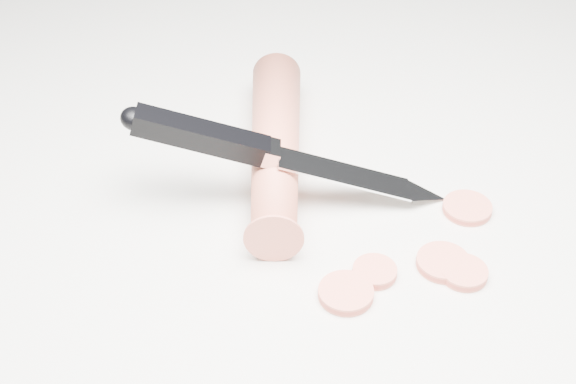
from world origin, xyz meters
TOP-DOWN VIEW (x-y plane):
  - ground at (0.00, 0.00)m, footprint 2.40×2.40m
  - carrot at (-0.02, 0.11)m, footprint 0.14×0.20m
  - carrot_slice_0 at (0.07, -0.01)m, footprint 0.04×0.04m
  - carrot_slice_1 at (0.02, -0.04)m, footprint 0.04×0.04m
  - carrot_slice_2 at (-0.06, -0.03)m, footprint 0.04×0.04m
  - carrot_slice_3 at (0.02, -0.06)m, footprint 0.03×0.03m
  - carrot_slice_4 at (-0.03, -0.02)m, footprint 0.03×0.03m
  - kitchen_knife at (-0.03, 0.08)m, footprint 0.22×0.15m

SIDE VIEW (x-z plane):
  - ground at x=0.00m, z-range 0.00..0.00m
  - carrot_slice_0 at x=0.07m, z-range 0.00..0.01m
  - carrot_slice_1 at x=0.02m, z-range 0.00..0.01m
  - carrot_slice_4 at x=-0.03m, z-range 0.00..0.01m
  - carrot_slice_3 at x=0.02m, z-range 0.00..0.01m
  - carrot_slice_2 at x=-0.06m, z-range 0.00..0.01m
  - carrot at x=-0.02m, z-range 0.00..0.04m
  - kitchen_knife at x=-0.03m, z-range 0.00..0.08m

